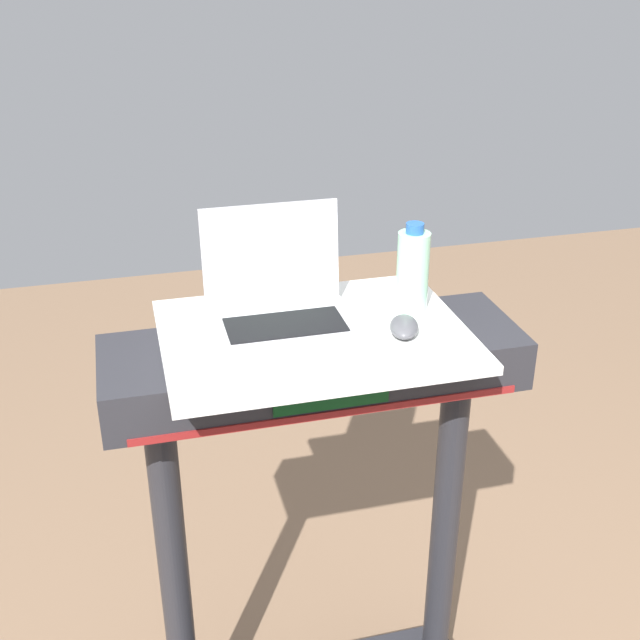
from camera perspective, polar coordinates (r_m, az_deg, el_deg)
desk_board at (r=1.71m, az=-0.42°, el=-1.09°), size 0.64×0.48×0.02m
laptop at (r=1.73m, az=-2.87°, el=1.33°), size 0.30×0.25×0.24m
computer_mouse at (r=1.70m, az=5.93°, el=-0.47°), size 0.09×0.11×0.03m
water_bottle at (r=1.79m, az=6.53°, el=3.52°), size 0.07×0.07×0.20m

